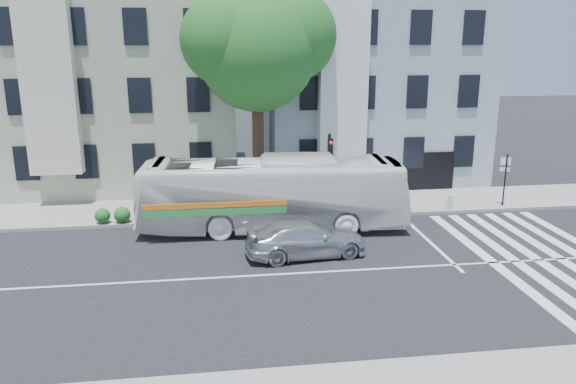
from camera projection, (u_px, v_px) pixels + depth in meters
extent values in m
plane|color=black|center=(279.00, 274.00, 19.79)|extent=(120.00, 120.00, 0.00)
cube|color=gray|center=(260.00, 208.00, 27.42)|extent=(80.00, 4.00, 0.15)
cube|color=#9CA288|center=(125.00, 85.00, 31.78)|extent=(12.00, 10.00, 11.00)
cube|color=#8999A4|center=(365.00, 83.00, 33.60)|extent=(12.00, 10.00, 11.00)
cylinder|color=#2D2116|center=(258.00, 155.00, 27.23)|extent=(0.56, 0.56, 5.20)
sphere|color=#194E1E|center=(257.00, 51.00, 25.95)|extent=(5.60, 5.60, 5.60)
sphere|color=#194E1E|center=(290.00, 35.00, 26.36)|extent=(4.40, 4.40, 4.40)
sphere|color=#194E1E|center=(226.00, 40.00, 25.35)|extent=(4.20, 4.20, 4.20)
sphere|color=#194E1E|center=(261.00, 14.00, 26.69)|extent=(3.80, 3.80, 3.80)
sphere|color=#194E1E|center=(244.00, 72.00, 26.71)|extent=(3.40, 3.40, 3.40)
imported|color=white|center=(273.00, 194.00, 24.09)|extent=(3.45, 11.64, 3.20)
imported|color=silver|center=(306.00, 239.00, 21.37)|extent=(2.44, 4.85, 1.35)
cylinder|color=black|center=(329.00, 176.00, 25.82)|extent=(0.13, 0.13, 3.89)
cube|color=black|center=(330.00, 147.00, 25.21)|extent=(0.30, 0.26, 0.79)
sphere|color=red|center=(331.00, 143.00, 25.03)|extent=(0.15, 0.15, 0.15)
cylinder|color=white|center=(330.00, 167.00, 25.55)|extent=(0.40, 0.13, 0.41)
cylinder|color=#BBBAB6|center=(450.00, 203.00, 26.86)|extent=(0.24, 0.24, 0.61)
sphere|color=#BBBAB6|center=(451.00, 196.00, 26.77)|extent=(0.22, 0.22, 0.22)
cylinder|color=#BBBAB6|center=(450.00, 201.00, 26.84)|extent=(0.42, 0.20, 0.14)
cylinder|color=black|center=(505.00, 180.00, 27.11)|extent=(0.07, 0.07, 2.57)
cube|color=white|center=(506.00, 161.00, 26.96)|extent=(0.44, 0.23, 0.36)
cube|color=white|center=(505.00, 169.00, 27.07)|extent=(0.44, 0.23, 0.19)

